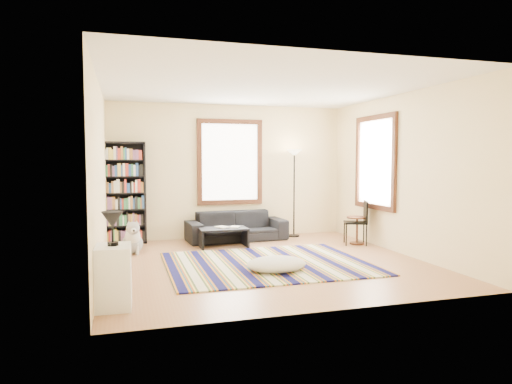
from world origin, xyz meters
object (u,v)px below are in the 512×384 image
object	(u,v)px
floor_lamp	(294,193)
white_cabinet	(114,277)
sofa	(236,226)
folding_chair	(355,222)
bookshelf	(122,193)
side_table	(357,230)
dog	(132,237)
floor_cushion	(276,264)
coffee_table	(223,237)

from	to	relation	value
floor_lamp	white_cabinet	size ratio (longest dim) A/B	2.66
sofa	white_cabinet	size ratio (longest dim) A/B	2.88
white_cabinet	sofa	bearing A→B (deg)	60.18
folding_chair	sofa	bearing A→B (deg)	174.01
bookshelf	side_table	distance (m)	4.66
side_table	white_cabinet	bearing A→B (deg)	-149.18
side_table	dog	size ratio (longest dim) A/B	0.93
white_cabinet	floor_cushion	bearing A→B (deg)	26.54
floor_lamp	coffee_table	bearing A→B (deg)	-157.21
bookshelf	side_table	size ratio (longest dim) A/B	3.70
floor_cushion	folding_chair	distance (m)	2.74
coffee_table	floor_lamp	bearing A→B (deg)	22.79
folding_chair	white_cabinet	world-z (taller)	folding_chair
floor_cushion	dog	world-z (taller)	dog
bookshelf	floor_lamp	xyz separation A→B (m)	(3.53, -0.17, -0.07)
coffee_table	sofa	bearing A→B (deg)	56.61
white_cabinet	dog	xyz separation A→B (m)	(0.26, 3.00, -0.06)
bookshelf	floor_cushion	world-z (taller)	bookshelf
white_cabinet	coffee_table	bearing A→B (deg)	60.49
sofa	side_table	xyz separation A→B (m)	(2.17, -1.07, -0.02)
floor_cushion	white_cabinet	bearing A→B (deg)	-155.49
floor_lamp	folding_chair	bearing A→B (deg)	-55.48
coffee_table	dog	distance (m)	1.68
bookshelf	coffee_table	bearing A→B (deg)	-25.88
coffee_table	white_cabinet	size ratio (longest dim) A/B	1.29
dog	white_cabinet	bearing A→B (deg)	-98.75
coffee_table	floor_lamp	size ratio (longest dim) A/B	0.48
side_table	floor_cushion	bearing A→B (deg)	-143.49
sofa	folding_chair	bearing A→B (deg)	-31.07
sofa	coffee_table	xyz separation A→B (m)	(-0.41, -0.62, -0.11)
bookshelf	white_cabinet	bearing A→B (deg)	-91.44
floor_lamp	dog	xyz separation A→B (m)	(-3.37, -0.86, -0.64)
folding_chair	dog	bearing A→B (deg)	-163.28
coffee_table	dog	size ratio (longest dim) A/B	1.55
bookshelf	dog	bearing A→B (deg)	-81.39
dog	side_table	bearing A→B (deg)	-8.09
bookshelf	floor_lamp	size ratio (longest dim) A/B	1.08
floor_lamp	white_cabinet	distance (m)	5.33
bookshelf	folding_chair	xyz separation A→B (m)	(4.35, -1.36, -0.57)
coffee_table	white_cabinet	distance (m)	3.69
white_cabinet	folding_chair	bearing A→B (deg)	32.94
folding_chair	white_cabinet	xyz separation A→B (m)	(-4.45, -2.66, -0.08)
floor_cushion	folding_chair	world-z (taller)	folding_chair
bookshelf	dog	world-z (taller)	bookshelf
floor_cushion	side_table	bearing A→B (deg)	36.51
coffee_table	side_table	bearing A→B (deg)	-10.03
bookshelf	folding_chair	world-z (taller)	bookshelf
floor_lamp	white_cabinet	bearing A→B (deg)	-133.28
floor_cushion	floor_lamp	distance (m)	3.23
folding_chair	dog	xyz separation A→B (m)	(-4.19, 0.33, -0.14)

